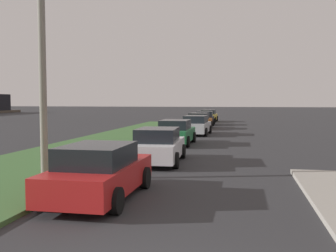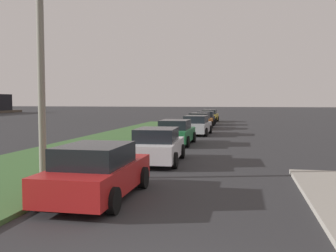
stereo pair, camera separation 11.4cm
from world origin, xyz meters
TOP-DOWN VIEW (x-y plane):
  - grass_median at (10.00, 6.68)m, footprint 60.00×6.00m
  - parked_car_red at (5.22, 2.56)m, footprint 4.30×2.03m
  - parked_car_white at (11.34, 2.31)m, footprint 4.39×2.19m
  - parked_car_green at (18.14, 2.74)m, footprint 4.31×2.03m
  - parked_car_silver at (24.84, 2.33)m, footprint 4.36×2.13m
  - parked_car_orange at (31.12, 2.79)m, footprint 4.40×2.21m
  - parked_car_black at (36.79, 2.81)m, footprint 4.35×2.12m
  - parked_car_yellow at (42.91, 2.95)m, footprint 4.33×2.08m
  - streetlight at (7.18, 4.91)m, footprint 0.76×2.86m

SIDE VIEW (x-z plane):
  - grass_median at x=10.00m, z-range 0.00..0.12m
  - parked_car_red at x=5.22m, z-range -0.02..1.45m
  - parked_car_white at x=11.34m, z-range -0.02..1.45m
  - parked_car_green at x=18.14m, z-range -0.02..1.45m
  - parked_car_silver at x=24.84m, z-range -0.02..1.45m
  - parked_car_orange at x=31.12m, z-range -0.02..1.45m
  - parked_car_black at x=36.79m, z-range -0.02..1.45m
  - parked_car_yellow at x=42.91m, z-range -0.02..1.45m
  - streetlight at x=7.18m, z-range 0.64..8.14m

